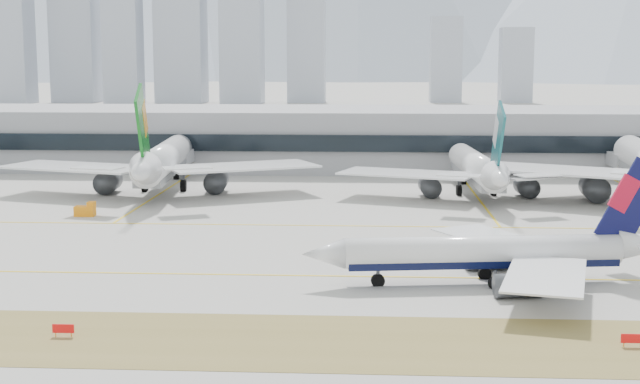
# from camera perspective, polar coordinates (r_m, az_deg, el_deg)

# --- Properties ---
(ground) EXTENTS (3000.00, 3000.00, 0.00)m
(ground) POSITION_cam_1_polar(r_m,az_deg,el_deg) (120.94, -4.91, -4.74)
(ground) COLOR #99968F
(ground) RESTS_ON ground
(taxiing_airliner) EXTENTS (47.40, 40.86, 15.94)m
(taxiing_airliner) POSITION_cam_1_polar(r_m,az_deg,el_deg) (112.55, 11.24, -3.86)
(taxiing_airliner) COLOR white
(taxiing_airliner) RESTS_ON ground
(widebody_eva) EXTENTS (66.35, 65.13, 23.72)m
(widebody_eva) POSITION_cam_1_polar(r_m,az_deg,el_deg) (189.09, -10.03, 1.89)
(widebody_eva) COLOR white
(widebody_eva) RESTS_ON ground
(widebody_cathay) EXTENTS (57.99, 56.76, 20.69)m
(widebody_cathay) POSITION_cam_1_polar(r_m,az_deg,el_deg) (183.51, 10.06, 1.44)
(widebody_cathay) COLOR white
(widebody_cathay) RESTS_ON ground
(terminal) EXTENTS (280.00, 43.10, 15.00)m
(terminal) POSITION_cam_1_polar(r_m,az_deg,el_deg) (232.85, -0.92, 3.53)
(terminal) COLOR gray
(terminal) RESTS_ON ground
(hold_sign_left) EXTENTS (2.20, 0.15, 1.35)m
(hold_sign_left) POSITION_cam_1_polar(r_m,az_deg,el_deg) (93.78, -16.11, -8.41)
(hold_sign_left) COLOR red
(hold_sign_left) RESTS_ON ground
(hold_sign_right) EXTENTS (2.20, 0.15, 1.35)m
(hold_sign_right) POSITION_cam_1_polar(r_m,az_deg,el_deg) (92.21, 19.37, -8.85)
(hold_sign_right) COLOR red
(hold_sign_right) RESTS_ON ground
(gse_b) EXTENTS (3.55, 2.00, 2.60)m
(gse_b) POSITION_cam_1_polar(r_m,az_deg,el_deg) (163.64, -14.76, -1.14)
(gse_b) COLOR orange
(gse_b) RESTS_ON ground
(city_skyline) EXTENTS (342.00, 49.80, 140.00)m
(city_skyline) POSITION_cam_1_polar(r_m,az_deg,el_deg) (583.65, -9.12, 10.55)
(city_skyline) COLOR #9EA5B3
(city_skyline) RESTS_ON ground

